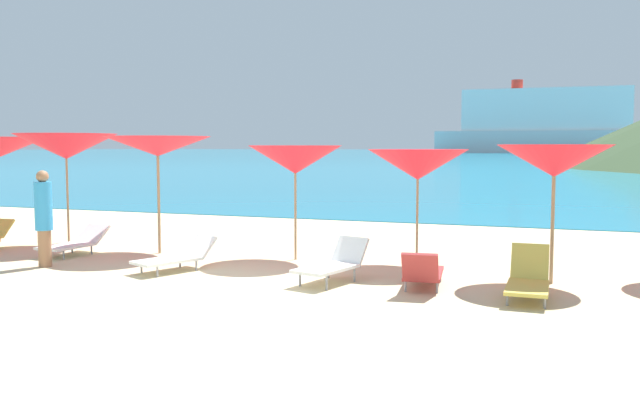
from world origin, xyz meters
name	(u,v)px	position (x,y,z in m)	size (l,w,h in m)	color
ground_plane	(382,225)	(0.00, 10.00, -0.15)	(50.00, 100.00, 0.30)	beige
ocean_water	(550,153)	(0.00, 229.37, 0.01)	(650.00, 440.00, 0.02)	teal
umbrella_1	(66,146)	(-4.97, 2.55, 2.15)	(2.32, 2.32, 2.42)	#9E7F59
umbrella_2	(158,146)	(-2.62, 2.46, 2.15)	(2.18, 2.18, 2.35)	#9E7F59
umbrella_3	(295,160)	(0.24, 2.71, 1.90)	(1.82, 1.82, 2.17)	#9E7F59
umbrella_4	(418,165)	(2.55, 2.86, 1.83)	(1.87, 1.87, 2.10)	#9E7F59
umbrella_5	(554,161)	(4.87, 2.04, 1.93)	(1.80, 1.80, 2.18)	#9E7F59
lounge_chair_1	(423,272)	(3.05, 0.95, 0.26)	(0.70, 1.50, 0.65)	#A53333
lounge_chair_4	(333,263)	(1.62, 0.94, 0.31)	(0.93, 1.49, 0.67)	white
lounge_chair_5	(177,257)	(-1.26, 0.93, 0.25)	(1.09, 1.55, 0.56)	white
lounge_chair_6	(75,242)	(-4.10, 1.71, 0.25)	(0.77, 1.48, 0.54)	white
lounge_chair_7	(528,279)	(4.58, 0.85, 0.28)	(0.57, 1.37, 0.71)	#D8BF4C
beachgoer_1	(44,215)	(-3.69, 0.46, 0.93)	(0.30, 0.30, 1.73)	#A3704C
cruise_ship	(544,125)	(-1.84, 215.46, 9.07)	(68.03, 11.79, 23.38)	silver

